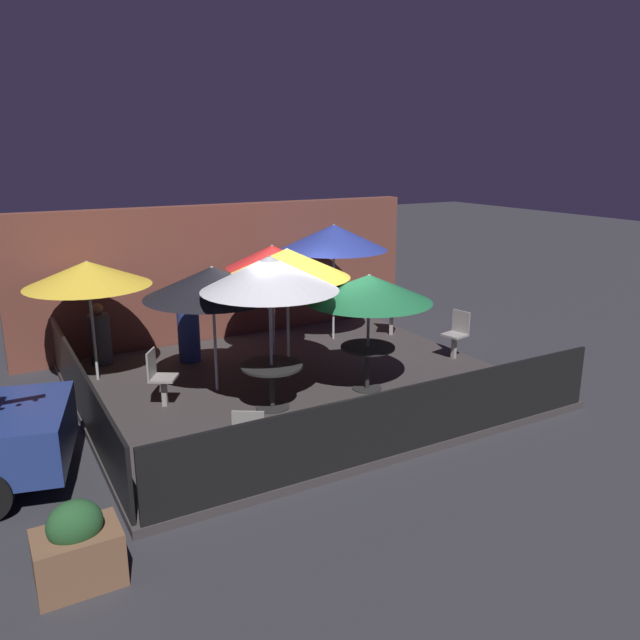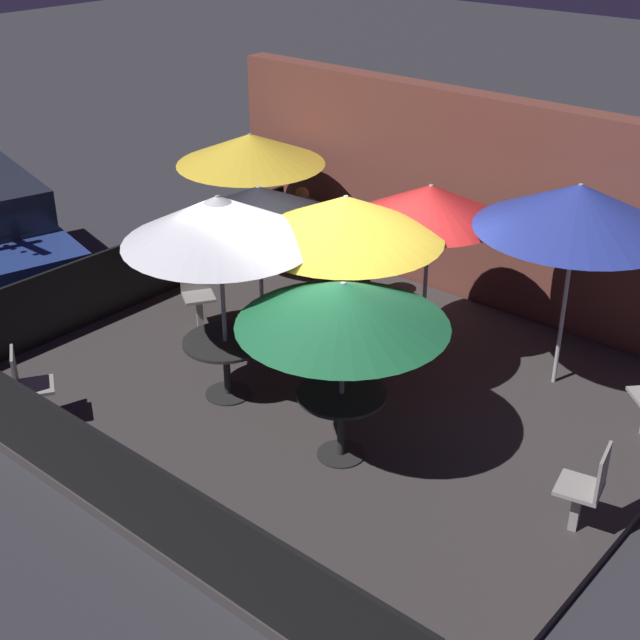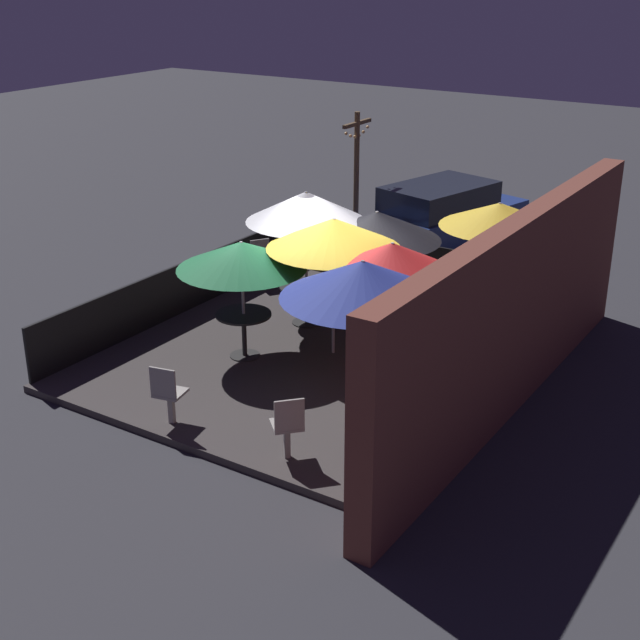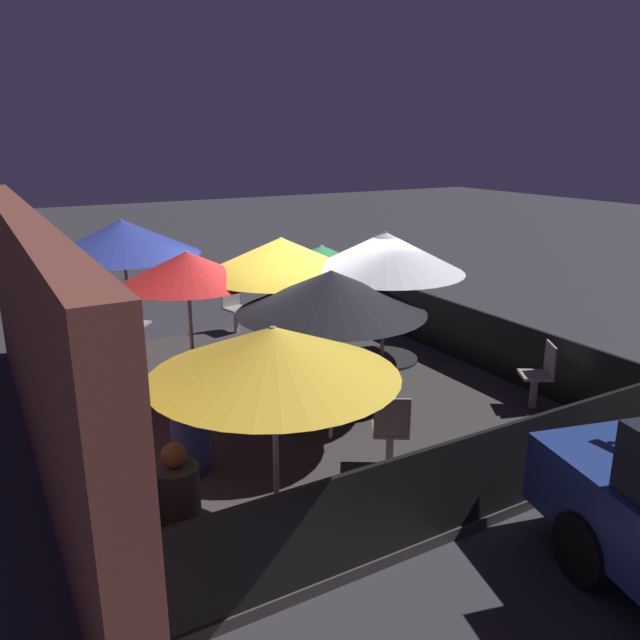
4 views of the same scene
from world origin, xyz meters
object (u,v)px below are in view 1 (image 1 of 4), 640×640
Objects in this scene: patron_0 at (100,338)px; dining_table_1 at (368,355)px; patio_umbrella_6 at (272,256)px; patio_chair_2 at (392,311)px; patio_umbrella_3 at (287,263)px; patio_umbrella_4 at (87,274)px; patio_umbrella_1 at (369,288)px; patio_chair_3 at (250,439)px; patron_1 at (189,332)px; planter_box at (78,548)px; patio_umbrella_0 at (270,273)px; patio_umbrella_2 at (212,282)px; patio_chair_0 at (159,376)px; patio_umbrella_5 at (334,237)px; dining_table_0 at (272,373)px; patio_chair_1 at (457,333)px.

dining_table_1 is at bearing -22.52° from patron_0.
patio_chair_2 is at bearing 2.02° from patio_umbrella_6.
patio_umbrella_3 reaches higher than dining_table_1.
patio_umbrella_4 is at bearing 152.44° from patio_umbrella_3.
patio_chair_3 is at bearing -148.75° from patio_umbrella_1.
patron_1 reaches higher than planter_box.
patio_umbrella_4 is (-2.19, 2.69, -0.25)m from patio_umbrella_0.
planter_box is at bearing 143.94° from patio_chair_3.
patio_umbrella_2 is 2.21m from patron_1.
dining_table_1 is 3.46m from patio_chair_0.
patio_chair_0 is at bearing -152.77° from patio_umbrella_6.
patron_1 is at bearing 23.17° from patio_chair_3.
patio_umbrella_5 is 2.78× the size of planter_box.
patio_umbrella_2 reaches higher than patron_1.
patio_umbrella_2 is at bearing -153.59° from patio_umbrella_5.
dining_table_0 is 2.19m from patio_chair_3.
patio_chair_0 is at bearing 162.82° from dining_table_1.
patio_chair_2 is (2.32, 2.50, -1.25)m from patio_umbrella_1.
patio_umbrella_1 is 5.32m from patron_0.
patio_chair_1 is at bearing -10.75° from patio_umbrella_3.
patio_umbrella_1 reaches higher than planter_box.
dining_table_1 is 2.52m from patio_chair_1.
patron_0 is at bearing 119.04° from dining_table_0.
patio_chair_0 reaches higher than dining_table_0.
patio_umbrella_3 is 1.26m from patio_umbrella_6.
patio_umbrella_0 is 3.48m from patio_umbrella_4.
patio_umbrella_2 is 2.04m from patio_umbrella_6.
patio_umbrella_5 is at bearing 70.52° from dining_table_1.
patio_umbrella_1 is at bearing -26.53° from patio_chair_3.
patron_1 is (0.10, 1.78, -1.32)m from patio_umbrella_2.
patio_umbrella_4 is 3.73m from dining_table_0.
patron_1 is at bearing 62.29° from planter_box.
dining_table_0 is 1.03× the size of patio_chair_2.
patio_umbrella_4 is 2.25m from patron_1.
patio_umbrella_3 is 3.44m from patio_umbrella_4.
patio_umbrella_5 is 2.69× the size of dining_table_1.
patio_umbrella_5 is at bearing 26.41° from patio_umbrella_2.
patio_umbrella_0 reaches higher than patio_chair_0.
patron_1 is at bearing 86.65° from patio_umbrella_2.
patron_1 is at bearing 98.00° from patio_umbrella_0.
patio_chair_1 is (2.46, 0.53, -0.10)m from dining_table_1.
patio_umbrella_3 is at bearing 128.26° from dining_table_1.
patio_umbrella_4 is 1.64× the size of patron_1.
dining_table_1 is 5.80m from planter_box.
patio_umbrella_3 is 2.52× the size of patio_chair_0.
patio_chair_3 is (0.37, -2.80, 0.01)m from patio_chair_0.
patron_0 is (-3.09, 1.20, -1.48)m from patio_umbrella_6.
patron_0 is (-2.80, 2.42, -1.57)m from patio_umbrella_3.
patio_umbrella_6 is 2.41× the size of dining_table_1.
patio_chair_2 is 1.01× the size of patio_chair_3.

